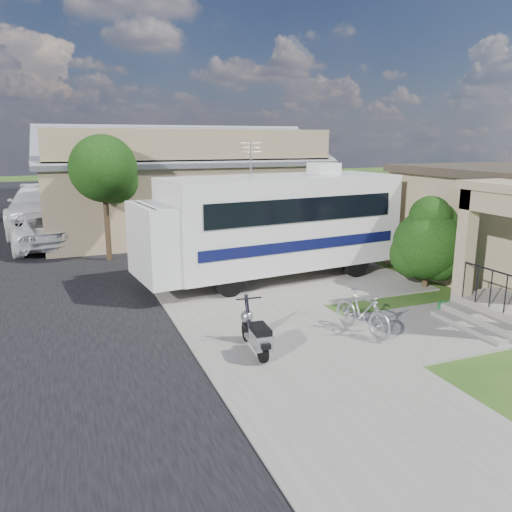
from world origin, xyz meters
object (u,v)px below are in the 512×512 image
object	(u,v)px
van	(38,205)
garden_hose	(447,308)
motorhome	(272,222)
pickup_truck	(40,229)
shrub	(428,241)
bicycle	(362,314)
scooter	(256,334)

from	to	relation	value
van	garden_hose	bearing A→B (deg)	-58.43
motorhome	pickup_truck	distance (m)	10.73
shrub	garden_hose	world-z (taller)	shrub
motorhome	bicycle	size ratio (longest dim) A/B	5.14
scooter	bicycle	xyz separation A→B (m)	(2.66, 0.16, 0.03)
bicycle	pickup_truck	size ratio (longest dim) A/B	0.31
motorhome	scooter	xyz separation A→B (m)	(-2.63, -5.32, -1.37)
motorhome	bicycle	distance (m)	5.33
van	garden_hose	size ratio (longest dim) A/B	15.26
garden_hose	pickup_truck	bearing A→B (deg)	128.41
motorhome	shrub	xyz separation A→B (m)	(3.96, -2.59, -0.41)
scooter	van	xyz separation A→B (m)	(-4.71, 20.39, 0.49)
bicycle	van	world-z (taller)	van
shrub	pickup_truck	xyz separation A→B (m)	(-10.99, 10.62, -0.68)
motorhome	garden_hose	world-z (taller)	motorhome
shrub	bicycle	xyz separation A→B (m)	(-3.93, -2.57, -0.92)
motorhome	pickup_truck	xyz separation A→B (m)	(-7.04, 8.02, -1.09)
van	garden_hose	xyz separation A→B (m)	(10.32, -19.68, -0.87)
pickup_truck	motorhome	bearing A→B (deg)	123.24
shrub	motorhome	bearing A→B (deg)	146.74
pickup_truck	van	bearing A→B (deg)	-95.50
van	garden_hose	distance (m)	22.24
pickup_truck	van	distance (m)	7.06
shrub	pickup_truck	bearing A→B (deg)	135.99
shrub	van	xyz separation A→B (m)	(-11.30, 17.66, -0.46)
shrub	scooter	world-z (taller)	shrub
garden_hose	scooter	bearing A→B (deg)	-172.75
pickup_truck	garden_hose	bearing A→B (deg)	120.41
van	garden_hose	world-z (taller)	van
motorhome	shrub	bearing A→B (deg)	-39.99
scooter	garden_hose	bearing A→B (deg)	11.47
bicycle	shrub	bearing A→B (deg)	20.43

